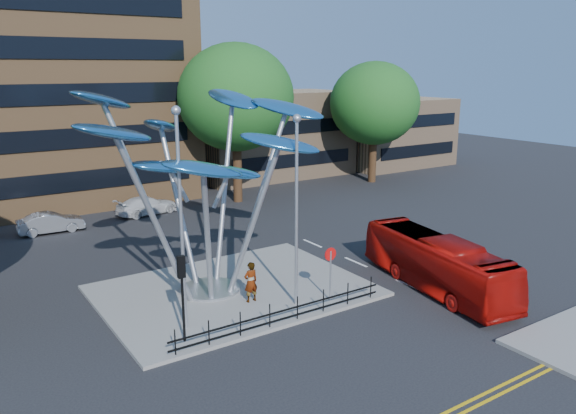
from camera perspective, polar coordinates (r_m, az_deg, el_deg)
ground at (r=22.74m, az=4.15°, el=-12.94°), size 120.00×120.00×0.00m
traffic_island at (r=26.81m, az=-5.53°, el=-8.45°), size 12.00×9.00×0.15m
double_yellow_near at (r=19.03m, az=15.95°, el=-19.35°), size 40.00×0.12×0.01m
brick_tower at (r=48.59m, az=-27.24°, el=18.15°), size 25.00×15.00×30.00m
low_building_near at (r=54.43m, az=-1.82°, el=7.42°), size 15.00×8.00×8.00m
low_building_far at (r=61.52m, az=10.44°, el=7.50°), size 12.00×8.00×7.00m
tree_right at (r=43.18m, az=-5.33°, el=11.00°), size 8.80×8.80×12.11m
tree_far at (r=51.39m, az=8.78°, el=10.35°), size 8.00×8.00×10.81m
leaf_sculpture at (r=25.14m, az=-8.79°, el=6.04°), size 12.72×9.54×9.51m
street_lamp_left at (r=21.59m, az=-10.89°, el=0.54°), size 0.36×0.36×8.80m
street_lamp_right at (r=23.56m, az=0.87°, el=1.27°), size 0.36×0.36×8.30m
traffic_light_island at (r=21.34m, az=-10.73°, el=-7.34°), size 0.28×0.18×3.42m
no_entry_sign_island at (r=24.97m, az=4.33°, el=-5.87°), size 0.60×0.10×2.45m
pedestrian_railing_front at (r=23.22m, az=-0.43°, el=-10.80°), size 10.00×0.06×1.00m
red_bus at (r=27.58m, az=14.85°, el=-5.52°), size 3.70×9.47×2.57m
pedestrian at (r=25.06m, az=-3.81°, el=-7.60°), size 0.69×0.46×1.84m
parked_car_mid at (r=38.78m, az=-22.96°, el=-1.48°), size 4.05×1.56×1.32m
parked_car_right at (r=41.42m, az=-14.13°, el=0.15°), size 4.67×2.48×1.29m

